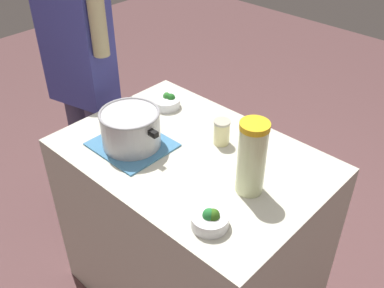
# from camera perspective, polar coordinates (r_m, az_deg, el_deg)

# --- Properties ---
(ground_plane) EXTENTS (8.00, 8.00, 0.00)m
(ground_plane) POSITION_cam_1_polar(r_m,az_deg,el_deg) (2.50, -0.00, -18.08)
(ground_plane) COLOR brown
(counter_slab) EXTENTS (1.11, 0.77, 0.91)m
(counter_slab) POSITION_cam_1_polar(r_m,az_deg,el_deg) (2.15, -0.00, -10.94)
(counter_slab) COLOR beige
(counter_slab) RESTS_ON ground_plane
(dish_cloth) EXTENTS (0.31, 0.28, 0.01)m
(dish_cloth) POSITION_cam_1_polar(r_m,az_deg,el_deg) (1.91, -7.70, -0.08)
(dish_cloth) COLOR teal
(dish_cloth) RESTS_ON counter_slab
(cooking_pot) EXTENTS (0.32, 0.25, 0.16)m
(cooking_pot) POSITION_cam_1_polar(r_m,az_deg,el_deg) (1.86, -7.91, 2.09)
(cooking_pot) COLOR #B7B7BC
(cooking_pot) RESTS_ON dish_cloth
(lemonade_pitcher) EXTENTS (0.11, 0.11, 0.30)m
(lemonade_pitcher) POSITION_cam_1_polar(r_m,az_deg,el_deg) (1.60, 7.69, -1.77)
(lemonade_pitcher) COLOR beige
(lemonade_pitcher) RESTS_ON counter_slab
(mason_jar) EXTENTS (0.07, 0.07, 0.11)m
(mason_jar) POSITION_cam_1_polar(r_m,az_deg,el_deg) (1.89, 3.84, 1.55)
(mason_jar) COLOR beige
(mason_jar) RESTS_ON counter_slab
(broccoli_bowl_front) EXTENTS (0.13, 0.13, 0.07)m
(broccoli_bowl_front) POSITION_cam_1_polar(r_m,az_deg,el_deg) (2.16, -3.24, 5.42)
(broccoli_bowl_front) COLOR silver
(broccoli_bowl_front) RESTS_ON counter_slab
(broccoli_bowl_center) EXTENTS (0.13, 0.13, 0.08)m
(broccoli_bowl_center) POSITION_cam_1_polar(r_m,az_deg,el_deg) (1.52, 2.35, -9.69)
(broccoli_bowl_center) COLOR silver
(broccoli_bowl_center) RESTS_ON counter_slab
(person_cook) EXTENTS (0.50, 0.27, 1.62)m
(person_cook) POSITION_cam_1_polar(r_m,az_deg,el_deg) (2.48, -13.85, 7.66)
(person_cook) COLOR #4A4263
(person_cook) RESTS_ON ground_plane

